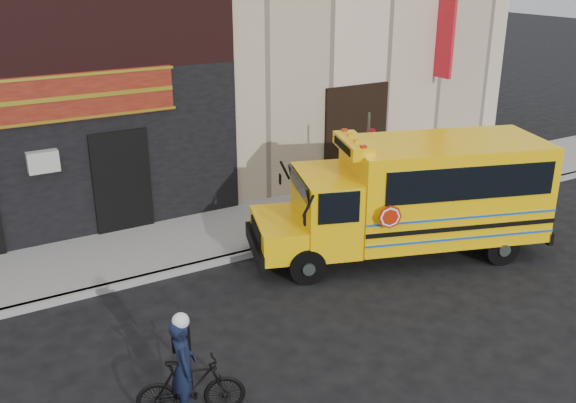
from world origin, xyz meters
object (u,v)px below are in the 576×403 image
(sign_pole, at_px, (367,165))
(cyclist, at_px, (184,369))
(school_bus, at_px, (416,194))
(bicycle, at_px, (191,388))

(sign_pole, bearing_deg, cyclist, -145.86)
(sign_pole, bearing_deg, school_bus, -89.55)
(school_bus, xyz_separation_m, cyclist, (-6.86, -2.75, -0.69))
(school_bus, height_order, bicycle, school_bus)
(school_bus, relative_size, bicycle, 4.31)
(sign_pole, bearing_deg, bicycle, -145.21)
(sign_pole, relative_size, cyclist, 1.87)
(bicycle, distance_m, cyclist, 0.33)
(sign_pole, relative_size, bicycle, 1.82)
(school_bus, bearing_deg, cyclist, -158.18)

